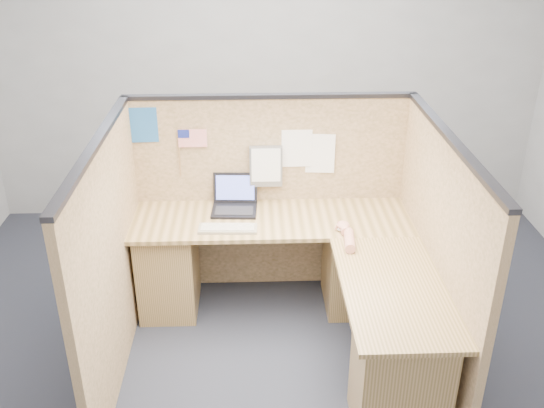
{
  "coord_description": "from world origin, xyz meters",
  "views": [
    {
      "loc": [
        -0.13,
        -3.08,
        2.71
      ],
      "look_at": [
        -0.0,
        0.5,
        0.93
      ],
      "focal_mm": 40.0,
      "sensor_mm": 36.0,
      "label": 1
    }
  ],
  "objects_px": {
    "mouse": "(343,228)",
    "l_desk": "(301,289)",
    "keyboard": "(228,228)",
    "laptop": "(234,201)"
  },
  "relations": [
    {
      "from": "l_desk",
      "to": "mouse",
      "type": "bearing_deg",
      "value": 33.07
    },
    {
      "from": "mouse",
      "to": "keyboard",
      "type": "bearing_deg",
      "value": 177.03
    },
    {
      "from": "l_desk",
      "to": "laptop",
      "type": "distance_m",
      "value": 0.82
    },
    {
      "from": "laptop",
      "to": "keyboard",
      "type": "bearing_deg",
      "value": -93.6
    },
    {
      "from": "l_desk",
      "to": "keyboard",
      "type": "xyz_separation_m",
      "value": [
        -0.49,
        0.23,
        0.35
      ]
    },
    {
      "from": "l_desk",
      "to": "mouse",
      "type": "distance_m",
      "value": 0.5
    },
    {
      "from": "l_desk",
      "to": "laptop",
      "type": "relative_size",
      "value": 5.9
    },
    {
      "from": "laptop",
      "to": "mouse",
      "type": "bearing_deg",
      "value": -23.6
    },
    {
      "from": "laptop",
      "to": "keyboard",
      "type": "height_order",
      "value": "laptop"
    },
    {
      "from": "mouse",
      "to": "l_desk",
      "type": "bearing_deg",
      "value": -146.93
    }
  ]
}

